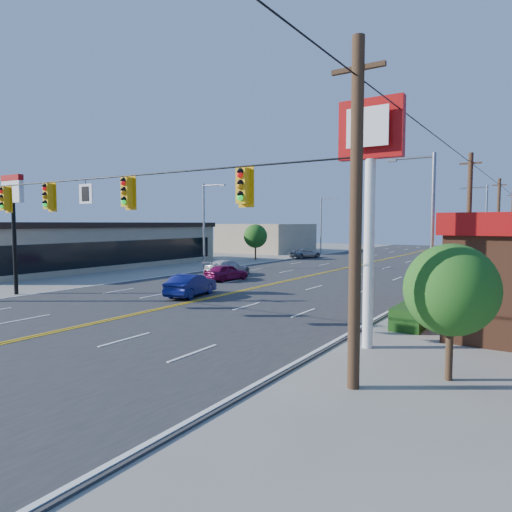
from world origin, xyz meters
The scene contains 21 objects.
ground centered at (0.00, 0.00, 0.00)m, with size 160.00×160.00×0.00m, color gray.
road centered at (0.00, 20.00, 0.03)m, with size 20.00×120.00×0.06m, color #2D2D30.
signal_span centered at (-0.12, 0.00, 4.89)m, with size 24.32×0.34×9.00m.
kfc_pylon centered at (11.00, 4.00, 6.04)m, with size 2.20×0.36×8.50m.
strip_mall centered at (-22.00, 18.00, 2.25)m, with size 10.40×26.40×4.40m.
pizza_hut_sign centered at (-11.00, 4.00, 5.18)m, with size 1.90×0.30×6.85m.
streetlight_se centered at (10.79, 14.00, 4.51)m, with size 2.55×0.25×8.00m.
streetlight_ne centered at (10.79, 38.00, 4.51)m, with size 2.55×0.25×8.00m.
streetlight_sw centered at (-10.79, 22.00, 4.51)m, with size 2.55×0.25×8.00m.
streetlight_nw centered at (-10.79, 48.00, 4.51)m, with size 2.55×0.25×8.00m.
utility_pole_near centered at (12.20, 18.00, 4.20)m, with size 0.28×0.28×8.40m, color #47301E.
utility_pole_mid centered at (12.20, 36.00, 4.20)m, with size 0.28×0.28×8.40m, color #47301E.
utility_pole_far centered at (12.20, 54.00, 4.20)m, with size 0.28×0.28×8.40m, color #47301E.
tree_kfc_rear centered at (13.50, 22.00, 2.93)m, with size 2.94×2.94×4.41m.
tree_kfc_front centered at (14.00, 2.00, 2.51)m, with size 2.52×2.52×3.78m.
tree_west centered at (-13.00, 34.00, 2.79)m, with size 2.80×2.80×4.20m.
bld_west_far centered at (-20.00, 48.00, 2.10)m, with size 11.00×12.00×4.20m, color tan.
car_magenta centered at (-3.97, 15.99, 0.62)m, with size 1.45×3.62×1.23m, color maroon.
car_blue centered at (-1.32, 8.94, 0.66)m, with size 1.39×3.99×1.32m, color navy.
car_white centered at (-5.84, 18.69, 0.63)m, with size 1.77×4.36×1.26m, color silver.
car_silver centered at (-8.88, 38.92, 0.56)m, with size 1.87×4.05×1.12m, color gray.
Camera 1 is at (16.19, -11.24, 4.33)m, focal length 32.00 mm.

